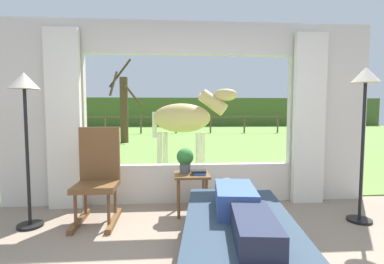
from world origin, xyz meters
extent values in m
cube|color=beige|center=(-2.02, 2.26, 1.27)|extent=(1.15, 0.12, 2.55)
cube|color=beige|center=(2.02, 2.26, 1.27)|extent=(1.15, 0.12, 2.55)
cube|color=beige|center=(0.00, 2.26, 0.28)|extent=(2.90, 0.12, 0.55)
cube|color=beige|center=(0.00, 2.26, 2.33)|extent=(2.90, 0.12, 0.45)
cube|color=silver|center=(-1.69, 2.12, 1.20)|extent=(0.44, 0.10, 2.40)
cube|color=silver|center=(1.69, 2.12, 1.20)|extent=(0.44, 0.10, 2.40)
cube|color=olive|center=(0.00, 13.16, 0.01)|extent=(36.00, 21.68, 0.02)
cube|color=#48602A|center=(0.00, 23.00, 1.20)|extent=(36.00, 2.00, 2.40)
cube|color=black|center=(0.31, 0.54, 0.12)|extent=(1.01, 1.65, 0.24)
cube|color=#233342|center=(0.31, 0.54, 0.33)|extent=(1.10, 1.80, 0.18)
cube|color=#334C8C|center=(0.31, 0.68, 0.53)|extent=(0.41, 0.64, 0.22)
cube|color=#1E2338|center=(0.31, 0.09, 0.51)|extent=(0.36, 0.71, 0.18)
sphere|color=tan|center=(0.31, 1.07, 0.53)|extent=(0.20, 0.20, 0.20)
cube|color=brown|center=(-1.14, 1.54, 0.44)|extent=(0.48, 0.48, 0.06)
cube|color=brown|center=(-1.14, 1.75, 0.78)|extent=(0.48, 0.06, 0.68)
cube|color=brown|center=(-1.34, 1.54, 0.03)|extent=(0.06, 0.68, 0.06)
cube|color=brown|center=(-0.94, 1.54, 0.03)|extent=(0.06, 0.68, 0.06)
cylinder|color=brown|center=(-1.32, 1.36, 0.24)|extent=(0.04, 0.04, 0.38)
cylinder|color=brown|center=(-0.96, 1.36, 0.24)|extent=(0.04, 0.04, 0.38)
cylinder|color=brown|center=(-1.32, 1.72, 0.24)|extent=(0.04, 0.04, 0.38)
cylinder|color=brown|center=(-0.96, 1.72, 0.24)|extent=(0.04, 0.04, 0.38)
cube|color=brown|center=(-0.01, 1.77, 0.51)|extent=(0.44, 0.44, 0.03)
cylinder|color=brown|center=(-0.18, 1.60, 0.24)|extent=(0.04, 0.04, 0.49)
cylinder|color=brown|center=(0.16, 1.60, 0.24)|extent=(0.04, 0.04, 0.49)
cylinder|color=brown|center=(-0.18, 1.94, 0.24)|extent=(0.04, 0.04, 0.49)
cylinder|color=brown|center=(0.16, 1.94, 0.24)|extent=(0.04, 0.04, 0.49)
cylinder|color=#4C5156|center=(-0.09, 1.83, 0.58)|extent=(0.14, 0.14, 0.12)
sphere|color=#2D6B2D|center=(-0.09, 1.83, 0.73)|extent=(0.22, 0.22, 0.22)
cube|color=#23478C|center=(0.09, 1.71, 0.53)|extent=(0.17, 0.16, 0.03)
cube|color=black|center=(0.08, 1.72, 0.56)|extent=(0.19, 0.14, 0.03)
cylinder|color=black|center=(-1.87, 1.49, 0.01)|extent=(0.28, 0.28, 0.03)
cylinder|color=black|center=(-1.87, 1.49, 0.78)|extent=(0.04, 0.04, 1.56)
cone|color=beige|center=(-1.87, 1.49, 1.65)|extent=(0.32, 0.32, 0.18)
cylinder|color=black|center=(1.98, 1.37, 0.01)|extent=(0.28, 0.28, 0.03)
cylinder|color=black|center=(1.98, 1.37, 0.82)|extent=(0.04, 0.04, 1.64)
cone|color=beige|center=(1.98, 1.37, 1.73)|extent=(0.32, 0.32, 0.18)
ellipsoid|color=tan|center=(-0.06, 4.11, 1.17)|extent=(1.36, 0.97, 0.60)
cylinder|color=tan|center=(0.57, 3.87, 1.48)|extent=(0.65, 0.46, 0.53)
ellipsoid|color=tan|center=(0.80, 3.78, 1.63)|extent=(0.52, 0.36, 0.24)
cube|color=beige|center=(0.50, 3.90, 1.51)|extent=(0.43, 0.23, 0.32)
cylinder|color=beige|center=(-0.62, 4.33, 1.02)|extent=(0.13, 0.13, 0.55)
cylinder|color=beige|center=(0.39, 4.11, 0.45)|extent=(0.11, 0.11, 0.85)
cylinder|color=beige|center=(0.27, 3.81, 0.45)|extent=(0.11, 0.11, 0.85)
cylinder|color=beige|center=(-0.39, 4.42, 0.45)|extent=(0.11, 0.11, 0.85)
cylinder|color=beige|center=(-0.51, 4.12, 0.45)|extent=(0.11, 0.11, 0.85)
cylinder|color=#4C3823|center=(-2.17, 9.93, 1.34)|extent=(0.32, 0.32, 2.64)
cylinder|color=#47331E|center=(-2.39, 10.40, 2.89)|extent=(0.91, 0.47, 1.25)
cylinder|color=#47331E|center=(-2.59, 10.02, 2.42)|extent=(0.25, 0.78, 1.05)
cylinder|color=#47331E|center=(-1.77, 9.70, 1.92)|extent=(0.63, 1.03, 0.86)
cylinder|color=brown|center=(-8.00, 14.56, 0.57)|extent=(0.10, 0.10, 1.10)
cylinder|color=brown|center=(-6.00, 14.56, 0.57)|extent=(0.10, 0.10, 1.10)
cylinder|color=brown|center=(-4.00, 14.56, 0.57)|extent=(0.10, 0.10, 1.10)
cylinder|color=brown|center=(-2.00, 14.56, 0.57)|extent=(0.10, 0.10, 1.10)
cylinder|color=brown|center=(0.00, 14.56, 0.57)|extent=(0.10, 0.10, 1.10)
cylinder|color=brown|center=(2.00, 14.56, 0.57)|extent=(0.10, 0.10, 1.10)
cylinder|color=brown|center=(4.00, 14.56, 0.57)|extent=(0.10, 0.10, 1.10)
cylinder|color=brown|center=(6.00, 14.56, 0.57)|extent=(0.10, 0.10, 1.10)
cylinder|color=brown|center=(8.00, 14.56, 0.57)|extent=(0.10, 0.10, 1.10)
cube|color=brown|center=(0.00, 14.56, 0.97)|extent=(16.00, 0.06, 0.08)
camera|label=1|loc=(-0.26, -1.78, 1.32)|focal=26.59mm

